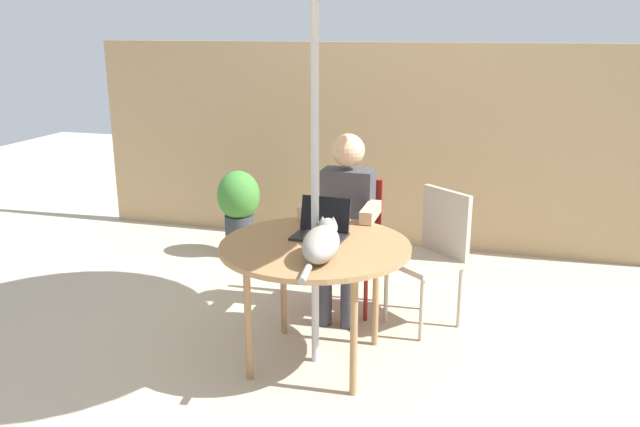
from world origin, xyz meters
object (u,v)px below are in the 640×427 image
(chair_empty, at_px, (434,247))
(cat, at_px, (322,243))
(patio_table, at_px, (315,253))
(laptop, at_px, (323,225))
(chair_occupied, at_px, (350,233))
(person_seated, at_px, (345,215))
(potted_plant_near_fence, at_px, (239,207))

(chair_empty, xyz_separation_m, cat, (-0.50, -0.94, 0.29))
(patio_table, bearing_deg, laptop, 90.86)
(chair_occupied, xyz_separation_m, person_seated, (0.00, -0.16, 0.17))
(chair_occupied, bearing_deg, laptop, -90.20)
(chair_empty, distance_m, potted_plant_near_fence, 1.96)
(person_seated, bearing_deg, laptop, -90.25)
(laptop, relative_size, potted_plant_near_fence, 0.43)
(chair_occupied, relative_size, chair_empty, 1.00)
(cat, xyz_separation_m, potted_plant_near_fence, (-1.25, 1.82, -0.38))
(patio_table, xyz_separation_m, chair_occupied, (0.00, 0.87, -0.15))
(patio_table, relative_size, cat, 1.65)
(chair_occupied, relative_size, potted_plant_near_fence, 1.21)
(chair_empty, relative_size, potted_plant_near_fence, 1.21)
(chair_empty, xyz_separation_m, person_seated, (-0.60, -0.01, 0.17))
(cat, bearing_deg, laptop, 105.04)
(cat, distance_m, potted_plant_near_fence, 2.24)
(patio_table, bearing_deg, cat, -65.12)
(patio_table, bearing_deg, chair_empty, 50.67)
(patio_table, distance_m, laptop, 0.20)
(person_seated, height_order, laptop, person_seated)
(laptop, height_order, cat, laptop)
(potted_plant_near_fence, bearing_deg, chair_empty, -26.76)
(laptop, bearing_deg, potted_plant_near_fence, 128.41)
(laptop, distance_m, cat, 0.39)
(chair_occupied, bearing_deg, chair_empty, -13.70)
(person_seated, bearing_deg, chair_occupied, 90.00)
(person_seated, xyz_separation_m, cat, (0.10, -0.93, 0.12))
(chair_occupied, xyz_separation_m, cat, (0.10, -1.09, 0.29))
(person_seated, relative_size, potted_plant_near_fence, 1.66)
(chair_occupied, xyz_separation_m, potted_plant_near_fence, (-1.15, 0.73, -0.10))
(patio_table, height_order, cat, cat)
(patio_table, xyz_separation_m, cat, (0.10, -0.21, 0.14))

